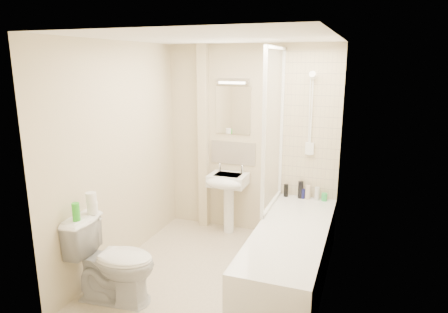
% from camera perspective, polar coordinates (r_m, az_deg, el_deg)
% --- Properties ---
extents(floor, '(2.50, 2.50, 0.00)m').
position_cam_1_polar(floor, '(4.38, -1.26, -16.53)').
color(floor, beige).
rests_on(floor, ground).
extents(wall_back, '(2.20, 0.02, 2.40)m').
position_cam_1_polar(wall_back, '(5.07, 3.81, 2.21)').
color(wall_back, beige).
rests_on(wall_back, ground).
extents(wall_left, '(0.02, 2.50, 2.40)m').
position_cam_1_polar(wall_left, '(4.43, -14.71, 0.11)').
color(wall_left, beige).
rests_on(wall_left, ground).
extents(wall_right, '(0.02, 2.50, 2.40)m').
position_cam_1_polar(wall_right, '(3.68, 14.84, -2.63)').
color(wall_right, beige).
rests_on(wall_right, ground).
extents(ceiling, '(2.20, 2.50, 0.02)m').
position_cam_1_polar(ceiling, '(3.80, -1.46, 16.63)').
color(ceiling, white).
rests_on(ceiling, wall_back).
extents(tile_back, '(0.70, 0.01, 1.75)m').
position_cam_1_polar(tile_back, '(4.87, 12.33, 4.13)').
color(tile_back, beige).
rests_on(tile_back, wall_back).
extents(tile_right, '(0.01, 2.10, 1.75)m').
position_cam_1_polar(tile_right, '(3.81, 15.14, 1.39)').
color(tile_right, beige).
rests_on(tile_right, wall_right).
extents(pipe_boxing, '(0.12, 0.12, 2.40)m').
position_cam_1_polar(pipe_boxing, '(5.22, -2.92, 2.55)').
color(pipe_boxing, beige).
rests_on(pipe_boxing, ground).
extents(splashback, '(0.60, 0.02, 0.30)m').
position_cam_1_polar(splashback, '(5.17, 1.30, 0.51)').
color(splashback, beige).
rests_on(splashback, wall_back).
extents(mirror, '(0.46, 0.01, 0.60)m').
position_cam_1_polar(mirror, '(5.07, 1.33, 6.57)').
color(mirror, white).
rests_on(mirror, wall_back).
extents(strip_light, '(0.42, 0.07, 0.07)m').
position_cam_1_polar(strip_light, '(5.02, 1.26, 10.74)').
color(strip_light, silver).
rests_on(strip_light, wall_back).
extents(bathtub, '(0.70, 2.10, 0.55)m').
position_cam_1_polar(bathtub, '(4.23, 9.48, -13.48)').
color(bathtub, white).
rests_on(bathtub, ground).
extents(shower_screen, '(0.04, 0.92, 1.80)m').
position_cam_1_polar(shower_screen, '(4.50, 7.13, 3.91)').
color(shower_screen, white).
rests_on(shower_screen, bathtub).
extents(shower_fixture, '(0.10, 0.16, 0.99)m').
position_cam_1_polar(shower_fixture, '(4.81, 12.31, 5.47)').
color(shower_fixture, white).
rests_on(shower_fixture, wall_back).
extents(pedestal_sink, '(0.47, 0.45, 0.90)m').
position_cam_1_polar(pedestal_sink, '(5.07, 0.45, -4.40)').
color(pedestal_sink, white).
rests_on(pedestal_sink, ground).
extents(bottle_black_a, '(0.06, 0.06, 0.16)m').
position_cam_1_polar(bottle_black_a, '(5.02, 8.85, -4.80)').
color(bottle_black_a, black).
rests_on(bottle_black_a, bathtub).
extents(bottle_black_b, '(0.06, 0.06, 0.21)m').
position_cam_1_polar(bottle_black_b, '(4.99, 10.88, -4.68)').
color(bottle_black_b, black).
rests_on(bottle_black_b, bathtub).
extents(bottle_blue, '(0.05, 0.05, 0.12)m').
position_cam_1_polar(bottle_blue, '(5.00, 11.19, -5.22)').
color(bottle_blue, '#121351').
rests_on(bottle_blue, bathtub).
extents(bottle_cream, '(0.06, 0.06, 0.17)m').
position_cam_1_polar(bottle_cream, '(4.98, 11.89, -5.01)').
color(bottle_cream, beige).
rests_on(bottle_cream, bathtub).
extents(bottle_white_b, '(0.06, 0.06, 0.16)m').
position_cam_1_polar(bottle_white_b, '(4.97, 13.15, -5.18)').
color(bottle_white_b, silver).
rests_on(bottle_white_b, bathtub).
extents(bottle_green, '(0.07, 0.07, 0.09)m').
position_cam_1_polar(bottle_green, '(4.97, 14.14, -5.63)').
color(bottle_green, green).
rests_on(bottle_green, bathtub).
extents(toilet, '(0.61, 0.88, 0.80)m').
position_cam_1_polar(toilet, '(3.94, -15.50, -14.10)').
color(toilet, white).
rests_on(toilet, ground).
extents(toilet_roll_lower, '(0.10, 0.10, 0.11)m').
position_cam_1_polar(toilet_roll_lower, '(3.95, -18.28, -6.97)').
color(toilet_roll_lower, white).
rests_on(toilet_roll_lower, toilet).
extents(toilet_roll_upper, '(0.10, 0.10, 0.10)m').
position_cam_1_polar(toilet_roll_upper, '(3.90, -18.48, -5.61)').
color(toilet_roll_upper, white).
rests_on(toilet_roll_upper, toilet_roll_lower).
extents(green_bottle, '(0.07, 0.07, 0.16)m').
position_cam_1_polar(green_bottle, '(3.81, -20.39, -7.43)').
color(green_bottle, green).
rests_on(green_bottle, toilet).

